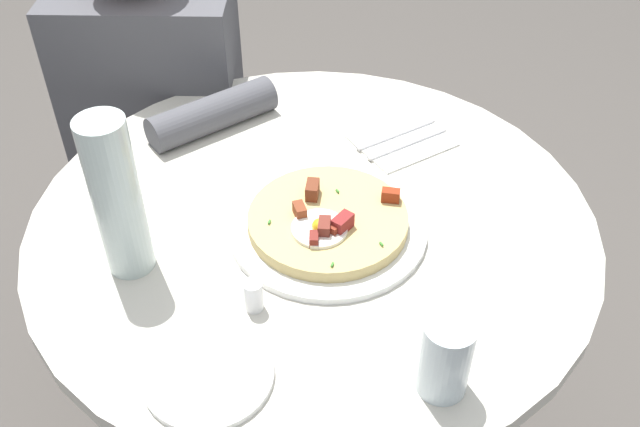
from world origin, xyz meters
TOP-DOWN VIEW (x-y plane):
  - dining_table at (0.00, 0.00)m, footprint 0.95×0.95m
  - person_seated at (0.37, -0.48)m, footprint 0.49×0.47m
  - pizza_plate at (-0.03, 0.04)m, footprint 0.33×0.33m
  - breakfast_pizza at (-0.03, 0.04)m, footprint 0.26×0.26m
  - bread_plate at (0.13, 0.33)m, footprint 0.18×0.18m
  - napkin at (-0.16, -0.22)m, footprint 0.22×0.21m
  - fork at (-0.15, -0.23)m, footprint 0.16×0.11m
  - knife at (-0.17, -0.20)m, footprint 0.16×0.11m
  - water_glass at (-0.18, 0.34)m, footprint 0.07×0.07m
  - water_bottle at (0.28, 0.12)m, footprint 0.07×0.07m
  - salt_shaker at (0.08, 0.21)m, footprint 0.03×0.03m

SIDE VIEW (x-z plane):
  - person_seated at x=0.37m, z-range -0.06..1.07m
  - dining_table at x=0.00m, z-range 0.20..0.95m
  - napkin at x=-0.16m, z-range 0.75..0.76m
  - bread_plate at x=0.13m, z-range 0.75..0.76m
  - pizza_plate at x=-0.03m, z-range 0.75..0.76m
  - fork at x=-0.15m, z-range 0.76..0.76m
  - knife at x=-0.17m, z-range 0.76..0.76m
  - breakfast_pizza at x=-0.03m, z-range 0.75..0.80m
  - salt_shaker at x=0.08m, z-range 0.75..0.80m
  - water_glass at x=-0.18m, z-range 0.75..0.87m
  - water_bottle at x=0.28m, z-range 0.75..1.02m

